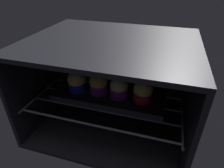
{
  "coord_description": "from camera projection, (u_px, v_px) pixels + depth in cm",
  "views": [
    {
      "loc": [
        18.59,
        -38.8,
        56.51
      ],
      "look_at": [
        0.0,
        22.75,
        17.54
      ],
      "focal_mm": 30.82,
      "sensor_mm": 36.0,
      "label": 1
    }
  ],
  "objects": [
    {
      "name": "oven_cavity",
      "position": [
        114.0,
        81.0,
        0.78
      ],
      "size": [
        59.0,
        47.0,
        37.0
      ],
      "color": "black",
      "rests_on": "ground"
    },
    {
      "name": "oven_rack",
      "position": [
        111.0,
        93.0,
        0.77
      ],
      "size": [
        54.8,
        42.0,
        0.8
      ],
      "color": "#51515B",
      "rests_on": "oven_cavity"
    },
    {
      "name": "baking_tray",
      "position": [
        112.0,
        90.0,
        0.77
      ],
      "size": [
        41.63,
        24.8,
        2.2
      ],
      "color": "black",
      "rests_on": "oven_rack"
    },
    {
      "name": "muffin_row0_col0",
      "position": [
        77.0,
        82.0,
        0.74
      ],
      "size": [
        6.95,
        6.95,
        8.15
      ],
      "color": "#1928B7",
      "rests_on": "baking_tray"
    },
    {
      "name": "muffin_row0_col1",
      "position": [
        99.0,
        84.0,
        0.72
      ],
      "size": [
        6.76,
        6.76,
        8.27
      ],
      "color": "#7A238C",
      "rests_on": "baking_tray"
    },
    {
      "name": "muffin_row0_col2",
      "position": [
        119.0,
        88.0,
        0.7
      ],
      "size": [
        6.65,
        6.65,
        8.54
      ],
      "color": "#7A238C",
      "rests_on": "baking_tray"
    },
    {
      "name": "muffin_row0_col3",
      "position": [
        143.0,
        91.0,
        0.68
      ],
      "size": [
        6.97,
        6.97,
        8.84
      ],
      "color": "red",
      "rests_on": "baking_tray"
    },
    {
      "name": "muffin_row1_col0",
      "position": [
        86.0,
        71.0,
        0.81
      ],
      "size": [
        7.25,
        7.25,
        8.65
      ],
      "color": "silver",
      "rests_on": "baking_tray"
    },
    {
      "name": "muffin_row1_col1",
      "position": [
        105.0,
        74.0,
        0.79
      ],
      "size": [
        6.75,
        6.75,
        8.46
      ],
      "color": "#1928B7",
      "rests_on": "baking_tray"
    },
    {
      "name": "muffin_row1_col2",
      "position": [
        125.0,
        77.0,
        0.77
      ],
      "size": [
        6.8,
        6.8,
        8.84
      ],
      "color": "#7A238C",
      "rests_on": "baking_tray"
    },
    {
      "name": "muffin_row1_col3",
      "position": [
        146.0,
        81.0,
        0.74
      ],
      "size": [
        6.76,
        6.76,
        8.33
      ],
      "color": "silver",
      "rests_on": "baking_tray"
    }
  ]
}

